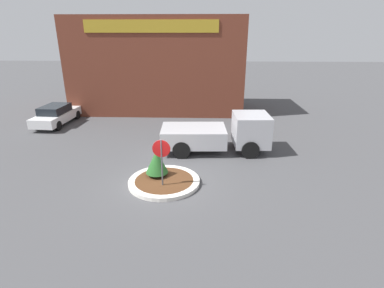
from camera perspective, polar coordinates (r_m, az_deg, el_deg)
ground_plane at (r=13.92m, az=-5.30°, el=-7.47°), size 120.00×120.00×0.00m
traffic_island at (r=13.88m, az=-5.31°, el=-7.15°), size 3.26×3.26×0.18m
stop_sign at (r=12.81m, az=-5.82°, el=-2.11°), size 0.77×0.07×2.30m
island_shrub at (r=14.00m, az=-6.75°, el=-3.33°), size 1.04×1.04×1.26m
utility_truck at (r=17.21m, az=5.41°, el=2.04°), size 6.16×2.63×2.18m
storefront_building at (r=26.72m, az=-6.43°, el=14.77°), size 14.16×6.07×7.71m
parked_sedan_white at (r=24.53m, az=-24.35°, el=5.13°), size 2.05×4.83×1.47m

